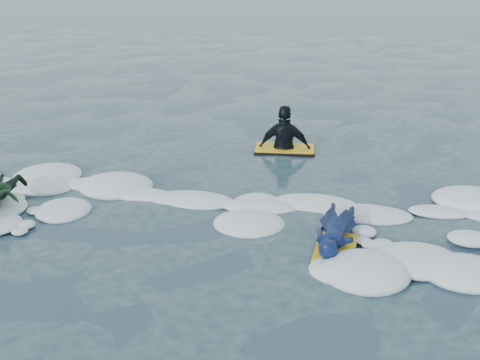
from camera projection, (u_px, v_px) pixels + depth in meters
name	position (u px, v px, depth m)	size (l,w,h in m)	color
ground	(143.00, 239.00, 8.53)	(120.00, 120.00, 0.00)	#1D2C45
foam_band	(164.00, 209.00, 9.47)	(12.00, 3.10, 0.30)	white
prone_woman_unit	(336.00, 233.00, 8.26)	(0.75, 1.57, 0.39)	black
prone_child_unit	(0.00, 199.00, 9.19)	(0.76, 1.34, 0.50)	black
waiting_rider_unit	(285.00, 149.00, 12.08)	(1.23, 0.73, 1.80)	black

